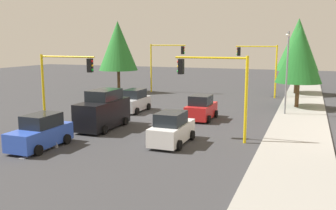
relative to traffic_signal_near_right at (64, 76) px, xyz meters
name	(u,v)px	position (x,y,z in m)	size (l,w,h in m)	color
ground_plane	(166,116)	(-6.00, 5.63, -3.72)	(120.00, 120.00, 0.00)	#353538
sidewalk_kerb	(301,113)	(-11.00, 16.13, -3.65)	(80.00, 4.00, 0.15)	gray
lane_arrow_near	(45,149)	(5.51, 2.63, -3.72)	(2.40, 1.10, 1.10)	silver
traffic_signal_near_right	(64,76)	(0.00, 0.00, 0.00)	(0.36, 4.59, 5.23)	yellow
traffic_signal_far_left	(260,61)	(-20.00, 11.35, 0.39)	(0.36, 4.59, 5.82)	yellow
traffic_signal_far_right	(164,59)	(-20.00, -0.11, 0.46)	(0.36, 4.59, 5.93)	yellow
traffic_signal_near_left	(216,81)	(0.00, 11.26, 0.05)	(0.36, 4.59, 5.30)	yellow
street_lamp_curbside	(287,64)	(-9.61, 14.83, 0.63)	(2.15, 0.28, 7.00)	slate
tree_roadside_mid	(299,54)	(-14.00, 15.63, 1.29)	(4.18, 4.18, 7.63)	brown
tree_opposite_side	(118,46)	(-18.00, -5.37, 1.99)	(4.74, 4.74, 8.68)	brown
tree_roadside_far	(298,45)	(-24.00, 15.13, 2.14)	(4.86, 4.86, 8.91)	brown
delivery_van_black	(103,111)	(-0.33, 3.01, -2.44)	(4.80, 2.22, 2.77)	black
car_red	(201,108)	(-5.86, 8.68, -2.83)	(3.76, 2.06, 1.98)	red
car_white	(172,129)	(1.73, 9.01, -2.82)	(4.00, 2.00, 1.98)	white
car_blue	(41,133)	(5.30, 2.20, -2.82)	(4.09, 2.02, 1.98)	blue
car_silver	(134,101)	(-7.10, 2.12, -2.83)	(3.91, 1.95, 1.98)	#B2B5BA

